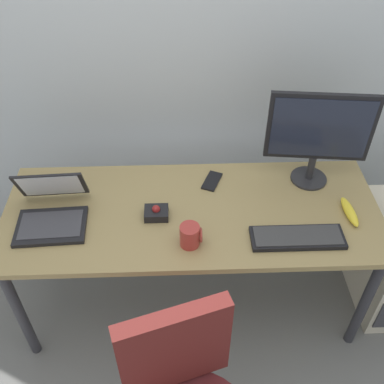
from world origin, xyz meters
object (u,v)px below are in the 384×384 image
Objects in this scene: monitor_main at (319,133)px; coffee_mug at (190,236)px; trackball_mouse at (156,213)px; cell_phone at (212,181)px; banana at (350,212)px; laptop at (51,211)px; keyboard at (297,237)px.

monitor_main is 4.63× the size of coffee_mug.
coffee_mug is (0.15, -0.17, 0.03)m from trackball_mouse.
coffee_mug is 0.43m from cell_phone.
banana is (0.89, -0.02, -0.00)m from trackball_mouse.
laptop is 2.37× the size of cell_phone.
monitor_main reaches higher than cell_phone.
laptop is (-1.24, -0.23, -0.24)m from monitor_main.
laptop is at bearing -169.34° from monitor_main.
trackball_mouse is 0.58× the size of banana.
monitor_main is 2.57× the size of banana.
keyboard is 1.22× the size of laptop.
monitor_main is 1.28m from laptop.
keyboard is at bearing -14.93° from trackball_mouse.
laptop is 0.65m from coffee_mug.
laptop is 1.37m from banana.
laptop is 3.19× the size of coffee_mug.
monitor_main is 0.39m from banana.
cell_phone is (0.27, 0.23, -0.02)m from trackball_mouse.
banana is (0.13, -0.25, -0.27)m from monitor_main.
coffee_mug reaches higher than keyboard.
trackball_mouse is at bearing 131.07° from coffee_mug.
monitor_main is 0.84m from trackball_mouse.
banana reaches higher than cell_phone.
banana is at bearing -62.99° from monitor_main.
monitor_main is 0.50m from keyboard.
coffee_mug is (-0.47, -0.01, 0.04)m from keyboard.
coffee_mug reaches higher than cell_phone.
banana is at bearing -1.43° from trackball_mouse.
keyboard is 0.47m from coffee_mug.
cell_phone is at bearing 157.69° from banana.
trackball_mouse is (-0.62, 0.17, 0.01)m from keyboard.
monitor_main is 4.44× the size of trackball_mouse.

